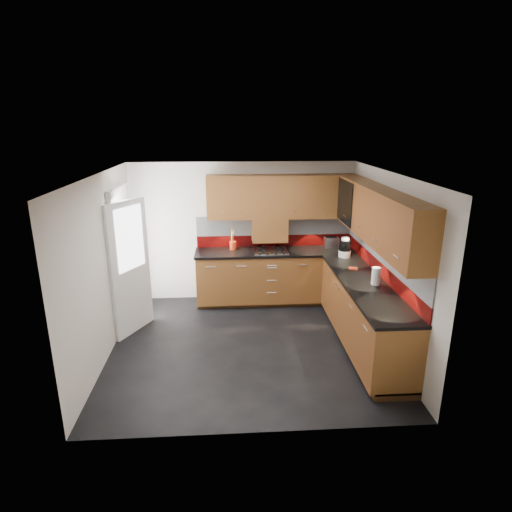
{
  "coord_description": "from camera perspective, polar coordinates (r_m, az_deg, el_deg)",
  "views": [
    {
      "loc": [
        -0.25,
        -5.41,
        3.02
      ],
      "look_at": [
        0.15,
        0.65,
        1.12
      ],
      "focal_mm": 30.0,
      "sensor_mm": 36.0,
      "label": 1
    }
  ],
  "objects": [
    {
      "name": "base_cabinets",
      "position": [
        6.78,
        7.73,
        -5.17
      ],
      "size": [
        2.7,
        3.2,
        0.95
      ],
      "color": "brown",
      "rests_on": "room"
    },
    {
      "name": "toaster",
      "position": [
        7.54,
        10.01,
        1.81
      ],
      "size": [
        0.25,
        0.16,
        0.18
      ],
      "color": "silver",
      "rests_on": "countertop"
    },
    {
      "name": "food_processor",
      "position": [
        7.02,
        11.76,
        1.05
      ],
      "size": [
        0.19,
        0.19,
        0.32
      ],
      "color": "white",
      "rests_on": "countertop"
    },
    {
      "name": "utensil_pot",
      "position": [
        7.3,
        -3.11,
        1.58
      ],
      "size": [
        0.11,
        0.11,
        0.41
      ],
      "color": "red",
      "rests_on": "countertop"
    },
    {
      "name": "upper_cabinets",
      "position": [
        6.47,
        9.55,
        6.63
      ],
      "size": [
        2.5,
        3.2,
        0.72
      ],
      "color": "brown",
      "rests_on": "room"
    },
    {
      "name": "backsplash",
      "position": [
        6.76,
        9.39,
        1.63
      ],
      "size": [
        2.7,
        3.2,
        0.54
      ],
      "color": "maroon",
      "rests_on": "countertop"
    },
    {
      "name": "gas_hob",
      "position": [
        7.22,
        1.93,
        0.75
      ],
      "size": [
        0.57,
        0.5,
        0.04
      ],
      "color": "silver",
      "rests_on": "countertop"
    },
    {
      "name": "room",
      "position": [
        5.62,
        -1.1,
        1.69
      ],
      "size": [
        4.0,
        3.8,
        2.64
      ],
      "color": "black"
    },
    {
      "name": "extractor_hood",
      "position": [
        7.29,
        1.83,
        3.57
      ],
      "size": [
        0.6,
        0.33,
        0.4
      ],
      "primitive_type": "cube",
      "color": "brown",
      "rests_on": "room"
    },
    {
      "name": "paper_towel",
      "position": [
        5.92,
        15.7,
        -2.62
      ],
      "size": [
        0.15,
        0.15,
        0.24
      ],
      "primitive_type": "cylinder",
      "rotation": [
        0.0,
        0.0,
        -0.43
      ],
      "color": "white",
      "rests_on": "countertop"
    },
    {
      "name": "orange_cloth",
      "position": [
        6.51,
        12.83,
        -1.64
      ],
      "size": [
        0.15,
        0.13,
        0.01
      ],
      "primitive_type": "cube",
      "rotation": [
        0.0,
        0.0,
        -0.2
      ],
      "color": "#F63C1B",
      "rests_on": "countertop"
    },
    {
      "name": "glass_cabinet",
      "position": [
        6.86,
        12.96,
        7.26
      ],
      "size": [
        0.32,
        0.8,
        0.66
      ],
      "color": "black",
      "rests_on": "room"
    },
    {
      "name": "back_door",
      "position": [
        6.65,
        -16.92,
        -0.78
      ],
      "size": [
        0.42,
        1.19,
        2.04
      ],
      "color": "white",
      "rests_on": "room"
    },
    {
      "name": "countertop",
      "position": [
        6.59,
        7.81,
        -1.35
      ],
      "size": [
        2.72,
        3.22,
        0.04
      ],
      "color": "black",
      "rests_on": "base_cabinets"
    }
  ]
}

